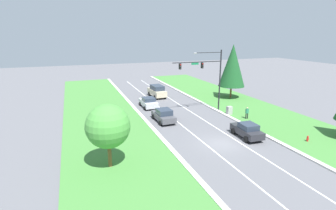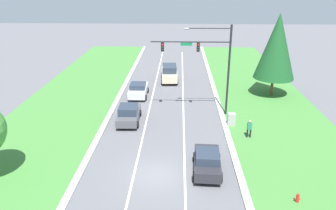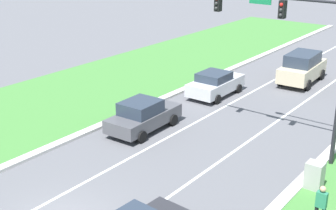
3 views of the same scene
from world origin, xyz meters
name	(u,v)px [view 2 (image 2 of 3)]	position (x,y,z in m)	size (l,w,h in m)	color
ground_plane	(159,175)	(0.00, 0.00, 0.00)	(160.00, 160.00, 0.00)	#5B5B60
curb_strip_right	(240,175)	(5.65, 0.00, 0.07)	(0.50, 90.00, 0.15)	beige
curb_strip_left	(80,172)	(-5.65, 0.00, 0.07)	(0.50, 90.00, 0.15)	beige
grass_verge_right	(316,177)	(10.90, 0.00, 0.04)	(10.00, 90.00, 0.08)	#427F38
grass_verge_left	(8,171)	(-10.90, 0.00, 0.04)	(10.00, 90.00, 0.08)	#427F38
lane_stripe_inner_left	(134,174)	(-1.80, 0.00, 0.00)	(0.14, 81.00, 0.01)	white
lane_stripe_inner_right	(185,175)	(1.80, 0.00, 0.00)	(0.14, 81.00, 0.01)	white
traffic_signal_mast	(208,57)	(4.04, 11.05, 5.90)	(7.59, 0.41, 8.97)	black
graphite_sedan	(129,114)	(-3.46, 8.93, 0.85)	(2.21, 4.56, 1.72)	#4C4C51
champagne_suv	(169,73)	(0.00, 22.34, 1.12)	(2.39, 5.02, 2.19)	beige
charcoal_sedan	(207,161)	(3.38, 0.51, 0.85)	(2.18, 4.24, 1.67)	#28282D
silver_sedan	(138,90)	(-3.42, 16.22, 0.81)	(2.16, 4.41, 1.61)	silver
utility_cabinet	(231,120)	(6.23, 8.40, 0.62)	(0.70, 0.60, 1.24)	#9E9E99
pedestrian	(249,128)	(7.38, 5.93, 0.94)	(0.40, 0.23, 1.69)	black
fire_hydrant	(298,198)	(8.68, -2.80, 0.34)	(0.34, 0.20, 0.70)	red
conifer_near_right_tree	(277,46)	(12.15, 17.07, 5.81)	(4.56, 4.56, 9.47)	brown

